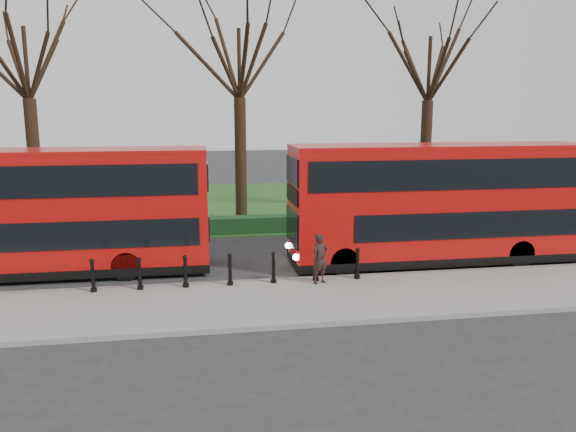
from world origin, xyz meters
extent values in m
plane|color=#28282B|center=(0.00, 0.00, 0.00)|extent=(120.00, 120.00, 0.00)
cube|color=gray|center=(0.00, -3.00, 0.07)|extent=(60.00, 4.00, 0.15)
cube|color=slate|center=(0.00, -1.00, 0.07)|extent=(60.00, 0.25, 0.16)
cube|color=#1B4818|center=(0.00, 15.00, 0.03)|extent=(60.00, 18.00, 0.06)
cube|color=black|center=(0.00, 6.80, 0.40)|extent=(60.00, 0.90, 0.80)
cube|color=yellow|center=(0.00, -0.70, 0.01)|extent=(60.00, 0.10, 0.01)
cube|color=yellow|center=(0.00, -0.50, 0.01)|extent=(60.00, 0.10, 0.01)
cylinder|color=black|center=(-8.00, 10.00, 3.11)|extent=(0.60, 0.60, 6.23)
cylinder|color=black|center=(2.00, 10.00, 3.15)|extent=(0.60, 0.60, 6.31)
cylinder|color=black|center=(12.00, 10.00, 3.09)|extent=(0.60, 0.60, 6.18)
cylinder|color=black|center=(-3.54, -1.35, 0.65)|extent=(0.15, 0.15, 1.00)
cylinder|color=black|center=(-2.13, -1.35, 0.65)|extent=(0.15, 0.15, 1.00)
cylinder|color=black|center=(-0.71, -1.35, 0.65)|extent=(0.15, 0.15, 1.00)
cylinder|color=black|center=(0.70, -1.35, 0.65)|extent=(0.15, 0.15, 1.00)
cylinder|color=black|center=(2.12, -1.35, 0.65)|extent=(0.15, 0.15, 1.00)
cylinder|color=black|center=(3.53, -1.35, 0.65)|extent=(0.15, 0.15, 1.00)
cylinder|color=black|center=(4.95, -1.35, 0.65)|extent=(0.15, 0.15, 1.00)
cube|color=#B10C0A|center=(-5.41, 1.31, 2.37)|extent=(10.98, 2.49, 4.04)
cube|color=black|center=(-5.41, 1.31, 0.30)|extent=(11.00, 2.51, 0.30)
cube|color=black|center=(-4.61, 0.05, 1.65)|extent=(8.78, 0.04, 0.95)
cube|color=black|center=(-5.41, 0.05, 3.44)|extent=(10.38, 0.04, 1.05)
cylinder|color=black|center=(-2.72, 0.21, 0.50)|extent=(1.00, 0.30, 1.00)
cylinder|color=black|center=(-2.72, 2.41, 0.50)|extent=(1.00, 0.30, 1.00)
cube|color=#B10C0A|center=(8.68, 0.67, 2.41)|extent=(11.15, 2.53, 4.10)
cube|color=black|center=(8.68, 0.67, 0.30)|extent=(11.17, 2.55, 0.30)
cube|color=black|center=(9.49, -0.61, 1.67)|extent=(8.92, 0.04, 0.96)
cube|color=black|center=(8.68, -0.61, 3.50)|extent=(10.54, 0.04, 1.06)
cube|color=black|center=(3.09, 0.67, 2.74)|extent=(0.06, 2.23, 0.56)
cylinder|color=black|center=(4.73, -0.45, 0.51)|extent=(1.01, 0.30, 1.01)
cylinder|color=black|center=(4.73, 1.78, 0.51)|extent=(1.01, 0.30, 1.01)
cylinder|color=black|center=(11.42, -0.45, 0.51)|extent=(1.01, 0.30, 1.01)
cylinder|color=black|center=(11.42, 1.78, 0.51)|extent=(1.01, 0.30, 1.01)
imported|color=black|center=(3.61, -1.62, 0.97)|extent=(0.71, 0.61, 1.65)
camera|label=1|loc=(-0.27, -18.83, 5.76)|focal=35.00mm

